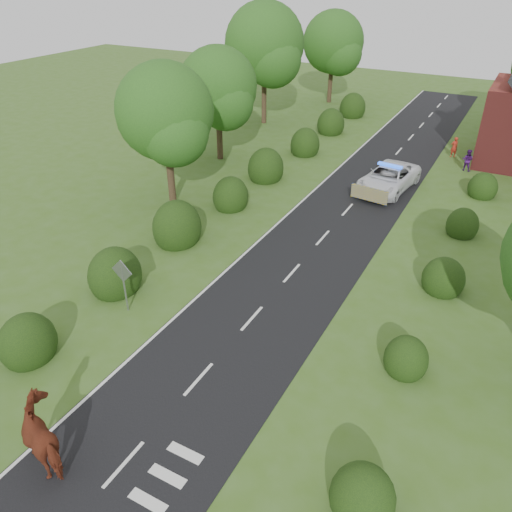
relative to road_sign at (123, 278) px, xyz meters
The scene contains 14 objects.
ground 5.63m from the road_sign, 21.80° to the right, with size 120.00×120.00×0.00m, color #3D611B.
road 14.03m from the road_sign, 68.96° to the left, with size 6.00×70.00×0.02m, color black.
road_markings 11.56m from the road_sign, 72.72° to the left, with size 4.96×70.00×0.01m.
hedgerow_left 9.85m from the road_sign, 98.87° to the left, with size 2.75×50.41×3.00m.
hedgerow_right 14.85m from the road_sign, 38.46° to the left, with size 2.10×45.78×2.10m.
tree_left_a 11.55m from the road_sign, 115.73° to the left, with size 5.74×5.60×8.38m.
tree_left_b 19.22m from the road_sign, 109.29° to the left, with size 5.74×5.60×8.07m.
tree_left_c 29.28m from the road_sign, 105.46° to the left, with size 6.97×6.80×10.22m.
tree_left_d 38.41m from the road_sign, 97.87° to the left, with size 6.15×6.00×8.89m.
road_sign is the anchor object (origin of this frame).
cow 7.46m from the road_sign, 66.35° to the right, with size 1.31×2.47×1.75m, color #5C2A16.
police_van 19.19m from the road_sign, 71.04° to the left, with size 3.34×6.06×1.74m.
pedestrian_red 28.19m from the road_sign, 71.57° to the left, with size 0.56×0.37×1.53m, color #AE281A.
pedestrian_purple 26.30m from the road_sign, 67.10° to the left, with size 0.75×0.58×1.54m, color #43145F.
Camera 1 is at (8.06, -10.57, 13.08)m, focal length 35.00 mm.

